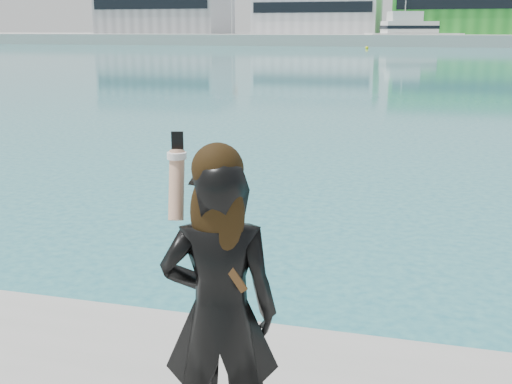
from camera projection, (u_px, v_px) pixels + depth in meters
far_quay at (430, 39)px, 125.60m from camera, size 320.00×40.00×2.00m
warehouse_grey_left at (165, 6)px, 136.27m from camera, size 26.52×16.36×11.50m
warehouse_white at (318, 9)px, 127.98m from camera, size 24.48×15.35×9.50m
warehouse_green at (477, 5)px, 120.09m from camera, size 30.60×16.36×10.50m
flagpole_left at (232, 10)px, 125.63m from camera, size 1.28×0.16×8.00m
motor_yacht at (412, 33)px, 113.52m from camera, size 17.28×11.02×7.85m
buoy_far at (367, 49)px, 99.22m from camera, size 0.50×0.50×0.50m
woman at (220, 305)px, 3.31m from camera, size 0.69×0.54×1.77m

